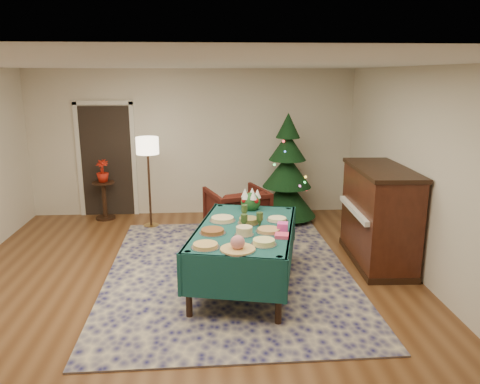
{
  "coord_description": "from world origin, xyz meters",
  "views": [
    {
      "loc": [
        0.3,
        -5.22,
        2.59
      ],
      "look_at": [
        0.73,
        1.16,
        0.98
      ],
      "focal_mm": 35.0,
      "sensor_mm": 36.0,
      "label": 1
    }
  ],
  "objects": [
    {
      "name": "goblet_2",
      "position": [
        0.71,
        0.16,
        0.87
      ],
      "size": [
        0.08,
        0.08,
        0.18
      ],
      "color": "#2D471E",
      "rests_on": "buffet_table"
    },
    {
      "name": "platter_7",
      "position": [
        0.78,
        0.35,
        0.81
      ],
      "size": [
        0.28,
        0.28,
        0.07
      ],
      "color": "silver",
      "rests_on": "buffet_table"
    },
    {
      "name": "christmas_tree",
      "position": [
        1.69,
        2.9,
        0.88
      ],
      "size": [
        1.14,
        1.14,
        1.95
      ],
      "color": "black",
      "rests_on": "ground"
    },
    {
      "name": "platter_5",
      "position": [
        0.99,
        0.01,
        0.8
      ],
      "size": [
        0.31,
        0.31,
        0.04
      ],
      "color": "silver",
      "rests_on": "buffet_table"
    },
    {
      "name": "room_shell",
      "position": [
        0.0,
        0.0,
        1.35
      ],
      "size": [
        7.0,
        7.0,
        7.0
      ],
      "color": "#593319",
      "rests_on": "ground"
    },
    {
      "name": "platter_6",
      "position": [
        0.46,
        0.47,
        0.8
      ],
      "size": [
        0.33,
        0.33,
        0.05
      ],
      "color": "silver",
      "rests_on": "buffet_table"
    },
    {
      "name": "napkin_stack",
      "position": [
        1.12,
        -0.18,
        0.8
      ],
      "size": [
        0.18,
        0.18,
        0.04
      ],
      "primitive_type": "cube",
      "rotation": [
        0.0,
        0.0,
        -0.22
      ],
      "color": "#F5446C",
      "rests_on": "buffet_table"
    },
    {
      "name": "goblet_0",
      "position": [
        0.74,
        0.57,
        0.87
      ],
      "size": [
        0.08,
        0.08,
        0.18
      ],
      "color": "#2D471E",
      "rests_on": "buffet_table"
    },
    {
      "name": "centerpiece",
      "position": [
        0.86,
        0.99,
        0.91
      ],
      "size": [
        0.28,
        0.28,
        0.32
      ],
      "color": "#1E4C1E",
      "rests_on": "buffet_table"
    },
    {
      "name": "platter_1",
      "position": [
        0.59,
        -0.56,
        0.84
      ],
      "size": [
        0.39,
        0.39,
        0.17
      ],
      "color": "silver",
      "rests_on": "buffet_table"
    },
    {
      "name": "platter_3",
      "position": [
        0.32,
        0.01,
        0.8
      ],
      "size": [
        0.32,
        0.32,
        0.05
      ],
      "color": "silver",
      "rests_on": "buffet_table"
    },
    {
      "name": "platter_2",
      "position": [
        0.88,
        -0.41,
        0.81
      ],
      "size": [
        0.28,
        0.28,
        0.06
      ],
      "color": "silver",
      "rests_on": "buffet_table"
    },
    {
      "name": "piano",
      "position": [
        2.65,
        0.87,
        0.67
      ],
      "size": [
        0.8,
        1.6,
        1.36
      ],
      "color": "black",
      "rests_on": "ground"
    },
    {
      "name": "armchair",
      "position": [
        0.73,
        2.05,
        0.45
      ],
      "size": [
        1.1,
        1.06,
        0.9
      ],
      "primitive_type": "imported",
      "rotation": [
        0.0,
        0.0,
        3.47
      ],
      "color": "#3C130D",
      "rests_on": "ground"
    },
    {
      "name": "floor_lamp",
      "position": [
        -0.74,
        2.69,
        1.33
      ],
      "size": [
        0.38,
        0.38,
        1.57
      ],
      "color": "#A57F3F",
      "rests_on": "ground"
    },
    {
      "name": "rug",
      "position": [
        0.54,
        0.64,
        0.01
      ],
      "size": [
        3.26,
        4.25,
        0.02
      ],
      "primitive_type": "cube",
      "rotation": [
        0.0,
        0.0,
        0.02
      ],
      "color": "#141348",
      "rests_on": "ground"
    },
    {
      "name": "buffet_table",
      "position": [
        0.72,
        0.22,
        0.62
      ],
      "size": [
        1.57,
        2.2,
        0.78
      ],
      "color": "black",
      "rests_on": "ground"
    },
    {
      "name": "platter_4",
      "position": [
        0.69,
        -0.08,
        0.83
      ],
      "size": [
        0.22,
        0.22,
        0.11
      ],
      "color": "silver",
      "rests_on": "buffet_table"
    },
    {
      "name": "platter_0",
      "position": [
        0.24,
        -0.46,
        0.8
      ],
      "size": [
        0.31,
        0.31,
        0.05
      ],
      "color": "silver",
      "rests_on": "buffet_table"
    },
    {
      "name": "doorway",
      "position": [
        -1.6,
        3.48,
        1.1
      ],
      "size": [
        1.08,
        0.04,
        2.16
      ],
      "color": "black",
      "rests_on": "ground"
    },
    {
      "name": "gift_box",
      "position": [
        1.16,
        0.04,
        0.83
      ],
      "size": [
        0.15,
        0.15,
        0.1
      ],
      "primitive_type": "cube",
      "rotation": [
        0.0,
        0.0,
        -0.22
      ],
      "color": "#F443AD",
      "rests_on": "buffet_table"
    },
    {
      "name": "platter_8",
      "position": [
        1.15,
        0.44,
        0.8
      ],
      "size": [
        0.27,
        0.27,
        0.04
      ],
      "color": "silver",
      "rests_on": "buffet_table"
    },
    {
      "name": "potted_plant",
      "position": [
        -1.63,
        3.2,
        0.81
      ],
      "size": [
        0.23,
        0.4,
        0.23
      ],
      "primitive_type": "imported",
      "color": "#B31A0C",
      "rests_on": "side_table"
    },
    {
      "name": "side_table",
      "position": [
        -1.63,
        3.2,
        0.34
      ],
      "size": [
        0.39,
        0.39,
        0.7
      ],
      "color": "black",
      "rests_on": "ground"
    },
    {
      "name": "goblet_1",
      "position": [
        0.9,
        0.22,
        0.87
      ],
      "size": [
        0.08,
        0.08,
        0.18
      ],
      "color": "#2D471E",
      "rests_on": "buffet_table"
    }
  ]
}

